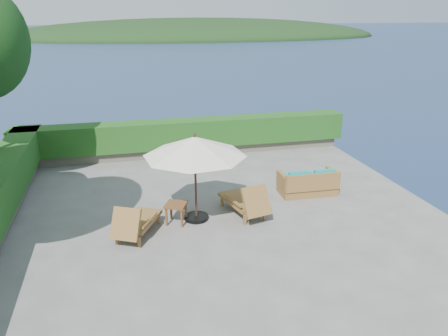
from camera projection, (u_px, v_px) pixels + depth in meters
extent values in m
plane|color=gray|center=(220.00, 218.00, 11.58)|extent=(12.00, 12.00, 0.00)
cube|color=#514A40|center=(220.00, 268.00, 12.10)|extent=(12.00, 12.00, 3.00)
plane|color=#18284A|center=(220.00, 311.00, 12.59)|extent=(600.00, 600.00, 0.00)
ellipsoid|color=black|center=(198.00, 37.00, 146.17)|extent=(126.00, 57.60, 12.60)
cube|color=#696354|center=(187.00, 150.00, 16.64)|extent=(12.00, 0.60, 0.36)
cube|color=#154914|center=(186.00, 133.00, 16.41)|extent=(12.40, 0.90, 1.00)
cylinder|color=black|center=(196.00, 217.00, 11.48)|extent=(0.78, 0.78, 0.10)
cylinder|color=#321D12|center=(196.00, 179.00, 11.12)|extent=(0.07, 0.07, 2.26)
cone|color=silver|center=(195.00, 146.00, 10.82)|extent=(3.22, 3.22, 0.50)
sphere|color=#321D12|center=(194.00, 135.00, 10.72)|extent=(0.10, 0.10, 0.08)
cube|color=olive|center=(117.00, 239.00, 10.22)|extent=(0.08, 0.08, 0.26)
cube|color=olive|center=(139.00, 242.00, 10.09)|extent=(0.08, 0.08, 0.26)
cube|color=olive|center=(138.00, 217.00, 11.33)|extent=(0.08, 0.08, 0.26)
cube|color=olive|center=(159.00, 219.00, 11.20)|extent=(0.08, 0.08, 0.26)
cube|color=olive|center=(140.00, 221.00, 10.75)|extent=(1.19, 1.47, 0.09)
cube|color=olive|center=(126.00, 224.00, 9.96)|extent=(0.79, 0.69, 0.71)
cube|color=olive|center=(123.00, 217.00, 10.59)|extent=(0.45, 0.79, 0.05)
cube|color=olive|center=(150.00, 220.00, 10.43)|extent=(0.45, 0.79, 0.05)
cube|color=olive|center=(245.00, 220.00, 11.15)|extent=(0.08, 0.08, 0.28)
cube|color=olive|center=(265.00, 215.00, 11.41)|extent=(0.08, 0.08, 0.28)
cube|color=olive|center=(222.00, 202.00, 12.22)|extent=(0.08, 0.08, 0.28)
cube|color=olive|center=(241.00, 198.00, 12.48)|extent=(0.08, 0.08, 0.28)
cube|color=olive|center=(241.00, 201.00, 11.84)|extent=(1.01, 1.52, 0.10)
cube|color=olive|center=(256.00, 201.00, 11.07)|extent=(0.79, 0.61, 0.75)
cube|color=olive|center=(233.00, 201.00, 11.45)|extent=(0.28, 0.90, 0.05)
cube|color=olive|center=(256.00, 195.00, 11.77)|extent=(0.28, 0.90, 0.05)
cube|color=brown|center=(166.00, 217.00, 11.06)|extent=(0.07, 0.07, 0.49)
cube|color=brown|center=(182.00, 218.00, 10.99)|extent=(0.07, 0.07, 0.49)
cube|color=brown|center=(171.00, 210.00, 11.43)|extent=(0.07, 0.07, 0.49)
cube|color=brown|center=(186.00, 212.00, 11.36)|extent=(0.07, 0.07, 0.49)
cube|color=brown|center=(176.00, 205.00, 11.12)|extent=(0.68, 0.68, 0.06)
cube|color=olive|center=(307.00, 188.00, 13.08)|extent=(1.68, 0.87, 0.37)
cube|color=olive|center=(313.00, 182.00, 12.61)|extent=(1.66, 0.17, 0.51)
cube|color=olive|center=(282.00, 181.00, 12.83)|extent=(0.13, 0.83, 0.42)
cube|color=olive|center=(333.00, 177.00, 13.14)|extent=(0.13, 0.83, 0.42)
cube|color=teal|center=(295.00, 180.00, 12.95)|extent=(0.74, 0.68, 0.17)
cube|color=teal|center=(319.00, 178.00, 13.11)|extent=(0.74, 0.68, 0.17)
cube|color=teal|center=(300.00, 177.00, 12.57)|extent=(0.65, 0.15, 0.33)
cube|color=teal|center=(325.00, 175.00, 12.72)|extent=(0.65, 0.15, 0.33)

